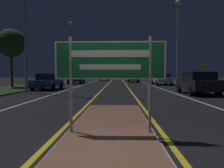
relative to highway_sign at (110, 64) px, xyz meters
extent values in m
plane|color=black|center=(0.00, -1.38, -1.58)|extent=(160.00, 160.00, 0.00)
cube|color=#999993|center=(0.00, 0.00, -1.56)|extent=(2.02, 8.36, 0.05)
cube|color=brown|center=(0.00, 0.00, -1.53)|extent=(1.90, 8.24, 0.10)
cube|color=#1E3319|center=(-9.50, 18.62, -1.54)|extent=(5.00, 100.00, 0.08)
cube|color=#1E3319|center=(9.50, 18.62, -1.54)|extent=(5.00, 100.00, 0.08)
cube|color=gold|center=(-1.20, 23.62, -1.58)|extent=(0.12, 70.00, 0.01)
cube|color=gold|center=(1.20, 23.62, -1.58)|extent=(0.12, 70.00, 0.01)
cube|color=silver|center=(-4.20, 23.62, -1.58)|extent=(0.12, 70.00, 0.01)
cube|color=silver|center=(4.20, 23.62, -1.58)|extent=(0.12, 70.00, 0.01)
cube|color=silver|center=(-7.20, 23.62, -1.58)|extent=(0.10, 70.00, 0.01)
cube|color=silver|center=(7.20, 23.62, -1.58)|extent=(0.10, 70.00, 0.01)
cylinder|color=#9E9E99|center=(-0.87, 0.00, -0.44)|extent=(0.07, 0.07, 2.08)
cylinder|color=#9E9E99|center=(0.87, 0.00, -0.44)|extent=(0.07, 0.07, 2.08)
cube|color=#146033|center=(0.00, 0.00, 0.09)|extent=(2.41, 0.04, 0.82)
cube|color=white|center=(0.00, -0.02, 0.09)|extent=(2.41, 0.00, 0.82)
cube|color=#146033|center=(0.00, -0.02, 0.09)|extent=(2.33, 0.01, 0.77)
cube|color=white|center=(0.00, -0.02, 0.23)|extent=(1.68, 0.01, 0.15)
cube|color=white|center=(0.00, -0.02, -0.06)|extent=(1.32, 0.01, 0.11)
cylinder|color=#9E9E99|center=(-6.42, 10.72, 3.83)|extent=(0.18, 0.18, 10.82)
cylinder|color=#9E9E99|center=(-6.66, 27.00, 2.66)|extent=(0.18, 0.18, 8.48)
sphere|color=beige|center=(-6.66, 27.00, 7.07)|extent=(0.58, 0.58, 0.58)
cylinder|color=#9E9E99|center=(6.29, 17.85, 2.62)|extent=(0.18, 0.18, 8.41)
sphere|color=beige|center=(6.29, 17.85, 7.00)|extent=(0.58, 0.58, 0.58)
cube|color=black|center=(5.55, 10.21, -0.92)|extent=(1.76, 4.31, 0.69)
cube|color=black|center=(5.55, 9.95, -0.32)|extent=(1.55, 2.24, 0.51)
sphere|color=red|center=(5.00, 8.07, -0.83)|extent=(0.14, 0.14, 0.14)
sphere|color=red|center=(6.09, 8.07, -0.83)|extent=(0.14, 0.14, 0.14)
cylinder|color=black|center=(4.71, 11.54, -1.26)|extent=(0.22, 0.64, 0.64)
cylinder|color=black|center=(6.39, 11.54, -1.26)|extent=(0.22, 0.64, 0.64)
cylinder|color=black|center=(4.71, 8.87, -1.26)|extent=(0.22, 0.64, 0.64)
cylinder|color=black|center=(6.39, 8.87, -1.26)|extent=(0.22, 0.64, 0.64)
cube|color=silver|center=(5.75, 23.15, -0.94)|extent=(1.82, 4.74, 0.57)
cube|color=black|center=(5.75, 22.87, -0.41)|extent=(1.60, 2.47, 0.51)
sphere|color=red|center=(5.19, 20.80, -0.87)|extent=(0.14, 0.14, 0.14)
sphere|color=red|center=(6.31, 20.80, -0.87)|extent=(0.14, 0.14, 0.14)
cylinder|color=black|center=(4.88, 24.62, -1.23)|extent=(0.22, 0.72, 0.72)
cylinder|color=black|center=(6.62, 24.62, -1.23)|extent=(0.22, 0.72, 0.72)
cylinder|color=black|center=(4.88, 21.68, -1.23)|extent=(0.22, 0.72, 0.72)
cylinder|color=black|center=(6.62, 21.68, -1.23)|extent=(0.22, 0.72, 0.72)
cube|color=#4C514C|center=(2.77, 31.89, -0.96)|extent=(1.72, 4.70, 0.55)
cube|color=black|center=(2.77, 31.61, -0.42)|extent=(1.51, 2.44, 0.53)
sphere|color=red|center=(2.23, 29.56, -0.89)|extent=(0.14, 0.14, 0.14)
sphere|color=red|center=(3.30, 29.56, -0.89)|extent=(0.14, 0.14, 0.14)
cylinder|color=black|center=(1.95, 33.35, -1.24)|extent=(0.22, 0.69, 0.69)
cylinder|color=black|center=(3.59, 33.35, -1.24)|extent=(0.22, 0.69, 0.69)
cylinder|color=black|center=(1.95, 30.43, -1.24)|extent=(0.22, 0.69, 0.69)
cylinder|color=black|center=(3.59, 30.43, -1.24)|extent=(0.22, 0.69, 0.69)
cube|color=navy|center=(-6.01, 14.26, -1.00)|extent=(1.81, 4.11, 0.56)
cube|color=black|center=(-6.01, 14.50, -0.45)|extent=(1.59, 2.14, 0.53)
sphere|color=white|center=(-6.57, 12.22, -0.93)|extent=(0.14, 0.14, 0.14)
sphere|color=white|center=(-5.45, 12.22, -0.93)|extent=(0.14, 0.14, 0.14)
cylinder|color=black|center=(-6.87, 12.98, -1.28)|extent=(0.22, 0.62, 0.62)
cylinder|color=black|center=(-5.14, 12.98, -1.28)|extent=(0.22, 0.62, 0.62)
cylinder|color=black|center=(-6.87, 15.53, -1.28)|extent=(0.22, 0.62, 0.62)
cylinder|color=black|center=(-5.14, 15.53, -1.28)|extent=(0.22, 0.62, 0.62)
cube|color=navy|center=(-5.68, 25.75, -0.91)|extent=(1.73, 4.12, 0.69)
cube|color=black|center=(-5.68, 26.00, -0.34)|extent=(1.52, 2.14, 0.46)
sphere|color=white|center=(-6.21, 23.71, -0.83)|extent=(0.14, 0.14, 0.14)
sphere|color=white|center=(-5.14, 23.71, -0.83)|extent=(0.14, 0.14, 0.14)
cylinder|color=black|center=(-6.50, 24.47, -1.26)|extent=(0.22, 0.65, 0.65)
cylinder|color=black|center=(-4.85, 24.47, -1.26)|extent=(0.22, 0.65, 0.65)
cylinder|color=black|center=(-6.50, 27.03, -1.26)|extent=(0.22, 0.65, 0.65)
cylinder|color=black|center=(-4.85, 27.03, -1.26)|extent=(0.22, 0.65, 0.65)
cube|color=#B7B7BC|center=(-2.85, 41.66, -1.00)|extent=(1.76, 4.22, 0.57)
cube|color=black|center=(-2.85, 41.91, -0.46)|extent=(1.55, 2.19, 0.50)
sphere|color=white|center=(-3.40, 39.57, -0.93)|extent=(0.14, 0.14, 0.14)
sphere|color=white|center=(-2.31, 39.57, -0.93)|extent=(0.14, 0.14, 0.14)
cylinder|color=black|center=(-3.69, 40.35, -1.28)|extent=(0.22, 0.61, 0.61)
cylinder|color=black|center=(-2.01, 40.35, -1.28)|extent=(0.22, 0.61, 0.61)
cylinder|color=black|center=(-3.69, 42.96, -1.28)|extent=(0.22, 0.61, 0.61)
cylinder|color=black|center=(-2.01, 42.96, -1.28)|extent=(0.22, 0.61, 0.61)
cylinder|color=#9E9E99|center=(9.49, 19.29, -0.37)|extent=(0.06, 0.06, 2.27)
cube|color=yellow|center=(9.49, 19.29, 0.71)|extent=(0.60, 0.02, 0.60)
cylinder|color=#4C3823|center=(-10.38, 16.67, 0.36)|extent=(0.24, 0.24, 3.73)
sphere|color=#1E4223|center=(-10.38, 16.67, 2.85)|extent=(2.79, 2.79, 2.79)
camera|label=1|loc=(0.17, -4.75, -0.21)|focal=35.00mm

